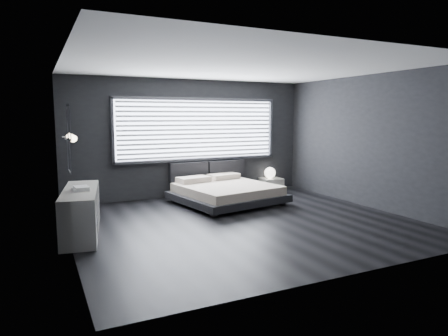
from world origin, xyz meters
name	(u,v)px	position (x,y,z in m)	size (l,w,h in m)	color
room	(244,146)	(0.00, 0.00, 1.40)	(6.04, 6.00, 2.80)	black
window	(199,130)	(0.20, 2.70, 1.61)	(4.14, 0.09, 1.52)	white
headboard	(208,172)	(0.41, 2.64, 0.57)	(1.96, 0.16, 0.52)	black
sconce_near	(73,139)	(-2.88, 0.05, 1.60)	(0.18, 0.11, 0.11)	silver
sconce_far	(70,137)	(-2.88, 0.65, 1.60)	(0.18, 0.11, 0.11)	silver
wall_art_upper	(69,122)	(-2.98, -0.55, 1.85)	(0.01, 0.48, 0.48)	#47474C
wall_art_lower	(69,156)	(-2.98, -0.30, 1.38)	(0.01, 0.48, 0.48)	#47474C
bed	(226,192)	(0.40, 1.59, 0.25)	(2.41, 2.33, 0.54)	black
nightstand	(271,184)	(2.16, 2.50, 0.16)	(0.54, 0.45, 0.31)	silver
orb_lamp	(270,173)	(2.12, 2.51, 0.46)	(0.29, 0.29, 0.29)	white
dresser	(81,212)	(-2.78, 0.47, 0.37)	(0.83, 1.93, 0.75)	silver
book_stack	(81,188)	(-2.77, 0.38, 0.78)	(0.26, 0.34, 0.07)	silver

